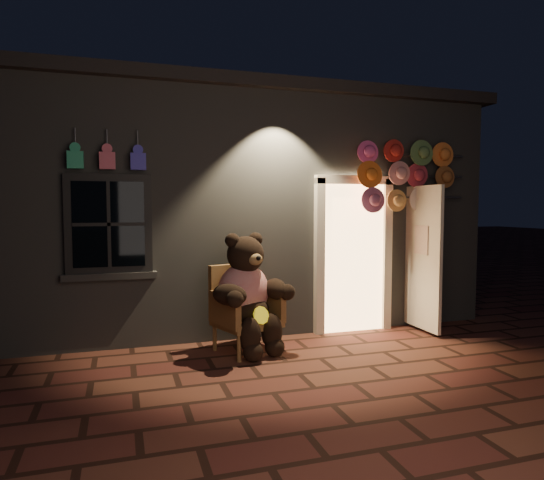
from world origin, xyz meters
name	(u,v)px	position (x,y,z in m)	size (l,w,h in m)	color
ground	(299,374)	(0.00, 0.00, 0.00)	(60.00, 60.00, 0.00)	brown
shop_building	(222,208)	(0.00, 3.99, 1.74)	(7.30, 5.95, 3.51)	slate
wicker_armchair	(243,308)	(-0.36, 1.01, 0.52)	(0.88, 0.84, 1.05)	olive
teddy_bear	(248,294)	(-0.33, 0.88, 0.72)	(0.99, 0.93, 1.45)	red
hat_rack	(407,176)	(2.08, 1.28, 2.19)	(1.73, 0.22, 2.71)	#59595E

